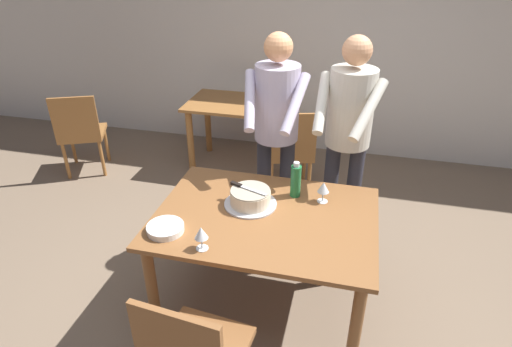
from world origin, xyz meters
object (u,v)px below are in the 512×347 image
wine_glass_near (323,188)px  wine_glass_far (201,234)px  water_bottle (296,181)px  cake_on_platter (250,198)px  background_table (236,117)px  background_chair_0 (81,131)px  background_chair_1 (290,149)px  person_cutting_cake (276,123)px  main_dining_table (265,230)px  cake_knife (241,186)px  person_standing_beside (348,128)px  plate_stack (165,228)px

wine_glass_near → wine_glass_far: (-0.60, -0.64, 0.00)m
water_bottle → wine_glass_near: bearing=-9.2°
cake_on_platter → wine_glass_far: (-0.15, -0.49, 0.05)m
wine_glass_far → background_table: bearing=101.9°
wine_glass_far → background_chair_0: background_chair_0 is taller
water_bottle → background_chair_1: water_bottle is taller
person_cutting_cake → wine_glass_far: bearing=-99.6°
wine_glass_far → water_bottle: 0.79m
wine_glass_far → cake_on_platter: bearing=73.1°
main_dining_table → wine_glass_near: 0.46m
water_bottle → cake_knife: bearing=-154.6°
main_dining_table → background_chair_0: (-2.29, 1.41, -0.15)m
person_cutting_cake → background_chair_1: (-0.01, 0.79, -0.58)m
background_table → background_chair_1: 0.82m
cake_on_platter → cake_knife: size_ratio=1.30×
main_dining_table → wine_glass_far: bearing=-124.1°
wine_glass_far → person_standing_beside: bearing=58.3°
plate_stack → background_table: size_ratio=0.22×
person_standing_beside → background_chair_0: 2.87m
wine_glass_far → main_dining_table: bearing=55.9°
cake_on_platter → wine_glass_far: 0.52m
cake_on_platter → cake_knife: bearing=159.8°
main_dining_table → background_table: (-0.77, 1.97, -0.06)m
plate_stack → person_standing_beside: bearing=47.0°
cake_on_platter → person_cutting_cake: (0.04, 0.61, 0.27)m
wine_glass_near → plate_stack: bearing=-147.7°
plate_stack → background_chair_0: bearing=135.9°
plate_stack → person_cutting_cake: person_cutting_cake is taller
person_cutting_cake → background_chair_1: person_cutting_cake is taller
background_table → water_bottle: bearing=-61.7°
background_chair_1 → wine_glass_near: bearing=-71.5°
wine_glass_near → water_bottle: bearing=170.8°
water_bottle → background_table: bearing=118.3°
plate_stack → water_bottle: water_bottle is taller
cake_on_platter → person_standing_beside: person_standing_beside is taller
background_chair_0 → background_chair_1: size_ratio=1.00×
cake_knife → wine_glass_far: (-0.08, -0.52, -0.01)m
person_standing_beside → wine_glass_far: bearing=-121.7°
wine_glass_far → water_bottle: size_ratio=0.58×
cake_on_platter → plate_stack: size_ratio=1.55×
background_table → background_chair_1: bearing=-34.5°
background_table → cake_knife: bearing=-72.5°
main_dining_table → person_cutting_cake: bearing=96.7°
cake_on_platter → person_cutting_cake: person_cutting_cake is taller
cake_knife → background_chair_1: bearing=86.1°
wine_glass_near → background_table: size_ratio=0.14×
water_bottle → person_standing_beside: size_ratio=0.15×
plate_stack → cake_knife: bearing=50.3°
main_dining_table → person_standing_beside: 0.96m
wine_glass_near → person_cutting_cake: 0.66m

